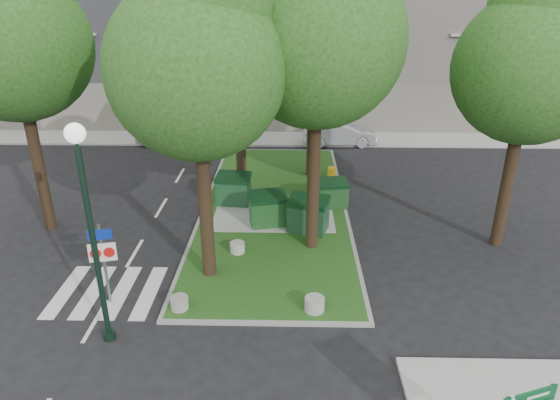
{
  "coord_description": "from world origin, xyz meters",
  "views": [
    {
      "loc": [
        1.2,
        -11.86,
        9.11
      ],
      "look_at": [
        0.83,
        4.4,
        2.0
      ],
      "focal_mm": 32.0,
      "sensor_mm": 36.0,
      "label": 1
    }
  ],
  "objects_px": {
    "tree_median_mid": "(240,40)",
    "dumpster_c": "(308,214)",
    "tree_median_near_left": "(199,52)",
    "car_silver": "(340,133)",
    "street_lamp": "(88,213)",
    "bollard_mid": "(237,247)",
    "tree_median_far": "(317,2)",
    "dumpster_d": "(332,193)",
    "traffic_sign_pole": "(103,253)",
    "tree_median_near_right": "(321,22)",
    "litter_bin": "(332,175)",
    "tree_street_left": "(14,28)",
    "tree_street_right": "(534,54)",
    "dumpster_a": "(234,189)",
    "dumpster_b": "(268,209)",
    "bollard_left": "(179,303)",
    "bollard_right": "(315,304)",
    "car_white": "(168,135)"
  },
  "relations": [
    {
      "from": "dumpster_a",
      "to": "bollard_right",
      "type": "distance_m",
      "value": 8.48
    },
    {
      "from": "bollard_left",
      "to": "dumpster_d",
      "type": "bearing_deg",
      "value": 56.18
    },
    {
      "from": "tree_median_near_right",
      "to": "dumpster_c",
      "type": "height_order",
      "value": "tree_median_near_right"
    },
    {
      "from": "tree_median_far",
      "to": "dumpster_b",
      "type": "height_order",
      "value": "tree_median_far"
    },
    {
      "from": "tree_median_near_right",
      "to": "dumpster_d",
      "type": "xyz_separation_m",
      "value": [
        0.91,
        3.55,
        -7.28
      ]
    },
    {
      "from": "dumpster_a",
      "to": "traffic_sign_pole",
      "type": "xyz_separation_m",
      "value": [
        -3.06,
        -7.38,
        0.94
      ]
    },
    {
      "from": "tree_street_right",
      "to": "street_lamp",
      "type": "xyz_separation_m",
      "value": [
        -12.9,
        -5.85,
        -3.11
      ]
    },
    {
      "from": "dumpster_c",
      "to": "litter_bin",
      "type": "distance_m",
      "value": 5.36
    },
    {
      "from": "bollard_left",
      "to": "street_lamp",
      "type": "relative_size",
      "value": 0.09
    },
    {
      "from": "car_silver",
      "to": "tree_median_near_left",
      "type": "bearing_deg",
      "value": 156.17
    },
    {
      "from": "tree_street_left",
      "to": "tree_median_mid",
      "type": "bearing_deg",
      "value": 21.8
    },
    {
      "from": "tree_median_near_right",
      "to": "street_lamp",
      "type": "relative_size",
      "value": 1.86
    },
    {
      "from": "tree_median_near_left",
      "to": "street_lamp",
      "type": "xyz_separation_m",
      "value": [
        -2.4,
        -3.35,
        -3.45
      ]
    },
    {
      "from": "dumpster_d",
      "to": "street_lamp",
      "type": "height_order",
      "value": "street_lamp"
    },
    {
      "from": "dumpster_b",
      "to": "bollard_left",
      "type": "relative_size",
      "value": 3.05
    },
    {
      "from": "dumpster_b",
      "to": "street_lamp",
      "type": "bearing_deg",
      "value": -132.18
    },
    {
      "from": "tree_median_far",
      "to": "dumpster_d",
      "type": "xyz_separation_m",
      "value": [
        0.71,
        -3.95,
        -7.61
      ]
    },
    {
      "from": "car_silver",
      "to": "car_white",
      "type": "bearing_deg",
      "value": 88.08
    },
    {
      "from": "tree_median_near_right",
      "to": "dumpster_b",
      "type": "bearing_deg",
      "value": 136.12
    },
    {
      "from": "dumpster_a",
      "to": "tree_median_mid",
      "type": "bearing_deg",
      "value": 68.52
    },
    {
      "from": "tree_street_left",
      "to": "traffic_sign_pole",
      "type": "xyz_separation_m",
      "value": [
        4.04,
        -5.11,
        -5.93
      ]
    },
    {
      "from": "street_lamp",
      "to": "bollard_mid",
      "type": "bearing_deg",
      "value": 56.73
    },
    {
      "from": "dumpster_b",
      "to": "dumpster_d",
      "type": "relative_size",
      "value": 1.13
    },
    {
      "from": "dumpster_c",
      "to": "dumpster_d",
      "type": "height_order",
      "value": "dumpster_c"
    },
    {
      "from": "tree_street_right",
      "to": "bollard_mid",
      "type": "relative_size",
      "value": 18.78
    },
    {
      "from": "tree_median_near_right",
      "to": "traffic_sign_pole",
      "type": "distance_m",
      "value": 9.69
    },
    {
      "from": "dumpster_b",
      "to": "car_silver",
      "type": "xyz_separation_m",
      "value": [
        3.84,
        11.16,
        -0.05
      ]
    },
    {
      "from": "tree_median_far",
      "to": "tree_street_right",
      "type": "xyz_separation_m",
      "value": [
        6.8,
        -7.0,
        -1.34
      ]
    },
    {
      "from": "dumpster_c",
      "to": "car_silver",
      "type": "bearing_deg",
      "value": 96.57
    },
    {
      "from": "traffic_sign_pole",
      "to": "car_white",
      "type": "distance_m",
      "value": 16.37
    },
    {
      "from": "litter_bin",
      "to": "car_white",
      "type": "relative_size",
      "value": 0.19
    },
    {
      "from": "traffic_sign_pole",
      "to": "car_white",
      "type": "relative_size",
      "value": 0.7
    },
    {
      "from": "tree_median_mid",
      "to": "bollard_right",
      "type": "xyz_separation_m",
      "value": [
        2.86,
        -8.56,
        -6.65
      ]
    },
    {
      "from": "dumpster_c",
      "to": "bollard_right",
      "type": "relative_size",
      "value": 2.97
    },
    {
      "from": "dumpster_a",
      "to": "dumpster_b",
      "type": "bearing_deg",
      "value": -45.37
    },
    {
      "from": "dumpster_b",
      "to": "bollard_left",
      "type": "bearing_deg",
      "value": -124.55
    },
    {
      "from": "litter_bin",
      "to": "dumpster_c",
      "type": "bearing_deg",
      "value": -104.09
    },
    {
      "from": "tree_median_near_right",
      "to": "dumpster_b",
      "type": "distance_m",
      "value": 7.63
    },
    {
      "from": "tree_median_near_left",
      "to": "car_silver",
      "type": "height_order",
      "value": "tree_median_near_left"
    },
    {
      "from": "dumpster_c",
      "to": "tree_street_right",
      "type": "bearing_deg",
      "value": 11.78
    },
    {
      "from": "tree_street_right",
      "to": "bollard_left",
      "type": "xyz_separation_m",
      "value": [
        -11.19,
        -4.56,
        -6.67
      ]
    },
    {
      "from": "bollard_left",
      "to": "tree_street_right",
      "type": "bearing_deg",
      "value": 22.17
    },
    {
      "from": "tree_median_mid",
      "to": "traffic_sign_pole",
      "type": "bearing_deg",
      "value": -113.07
    },
    {
      "from": "tree_street_left",
      "to": "bollard_left",
      "type": "relative_size",
      "value": 20.36
    },
    {
      "from": "bollard_left",
      "to": "bollard_mid",
      "type": "distance_m",
      "value": 3.71
    },
    {
      "from": "tree_median_near_right",
      "to": "tree_street_left",
      "type": "height_order",
      "value": "tree_median_near_right"
    },
    {
      "from": "litter_bin",
      "to": "tree_median_near_left",
      "type": "bearing_deg",
      "value": -118.75
    },
    {
      "from": "tree_median_near_left",
      "to": "tree_median_mid",
      "type": "distance_m",
      "value": 6.53
    },
    {
      "from": "tree_median_mid",
      "to": "dumpster_c",
      "type": "bearing_deg",
      "value": -49.5
    },
    {
      "from": "street_lamp",
      "to": "traffic_sign_pole",
      "type": "relative_size",
      "value": 2.29
    }
  ]
}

